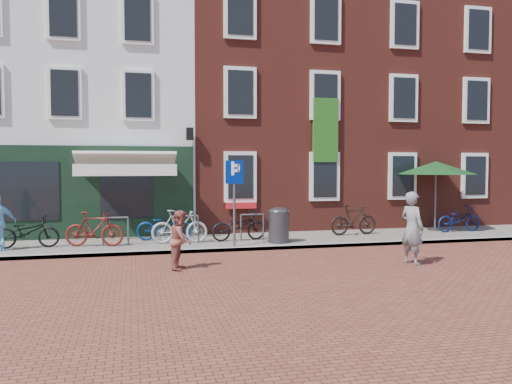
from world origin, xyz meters
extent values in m
plane|color=brown|center=(0.00, 0.00, 0.00)|extent=(80.00, 80.00, 0.00)
cube|color=slate|center=(1.00, 1.50, 0.05)|extent=(24.00, 3.00, 0.10)
cube|color=silver|center=(-5.00, 7.00, 4.50)|extent=(8.00, 8.00, 9.00)
cube|color=maroon|center=(2.00, 7.00, 5.00)|extent=(6.00, 8.00, 10.00)
cube|color=maroon|center=(8.00, 7.00, 5.00)|extent=(6.00, 8.00, 10.00)
cube|color=maroon|center=(14.50, 7.00, 4.50)|extent=(7.00, 8.00, 9.00)
cylinder|color=#3B3A3E|center=(1.18, 0.68, 0.56)|extent=(0.61, 0.61, 0.91)
ellipsoid|color=#3B3A3E|center=(1.18, 0.68, 1.08)|extent=(0.61, 0.61, 0.27)
cylinder|color=#4C4C4F|center=(-0.24, 0.25, 1.30)|extent=(0.07, 0.07, 2.40)
cube|color=navy|center=(-0.24, 0.23, 2.20)|extent=(0.50, 0.04, 0.65)
cylinder|color=#4C4C4F|center=(7.34, 2.15, 0.14)|extent=(0.50, 0.50, 0.08)
cylinder|color=#4C4C4F|center=(7.34, 2.15, 1.25)|extent=(0.06, 0.06, 2.30)
cone|color=#153F17|center=(7.34, 2.15, 2.40)|extent=(2.74, 2.74, 0.45)
imported|color=slate|center=(3.52, -2.79, 0.88)|extent=(0.60, 0.74, 1.76)
imported|color=#944940|center=(-1.94, -2.05, 0.68)|extent=(0.70, 0.79, 1.36)
imported|color=black|center=(-5.86, 1.34, 0.54)|extent=(1.70, 0.62, 0.89)
imported|color=#5A1512|center=(-4.08, 1.19, 0.59)|extent=(1.70, 0.81, 0.99)
imported|color=navy|center=(-2.08, 1.90, 0.54)|extent=(1.77, 0.89, 0.89)
imported|color=#A0A0A3|center=(-1.68, 1.23, 0.59)|extent=(1.66, 0.52, 0.99)
imported|color=black|center=(0.11, 1.33, 0.54)|extent=(1.75, 0.78, 0.89)
imported|color=black|center=(4.03, 1.68, 0.59)|extent=(1.67, 0.57, 0.99)
imported|color=#0C1746|center=(7.90, 1.58, 0.54)|extent=(1.73, 0.69, 0.89)
camera|label=1|loc=(-3.02, -13.83, 2.39)|focal=35.98mm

